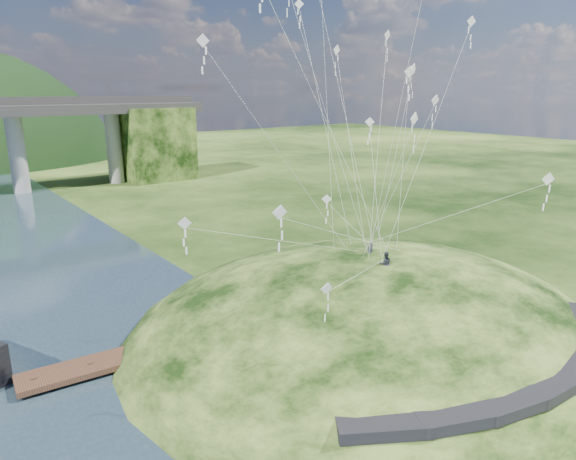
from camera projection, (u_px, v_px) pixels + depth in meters
ground at (296, 377)px, 30.19m from camera, size 320.00×320.00×0.00m
grass_hill at (366, 347)px, 36.82m from camera, size 36.00×32.00×13.00m
footpath at (526, 375)px, 26.58m from camera, size 22.29×5.84×0.83m
wooden_dock at (141, 353)px, 32.08m from camera, size 14.34×3.43×1.01m
kite_flyers at (382, 249)px, 35.00m from camera, size 1.97×3.21×1.77m
kite_swarm at (354, 78)px, 32.70m from camera, size 20.53×17.41×22.04m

